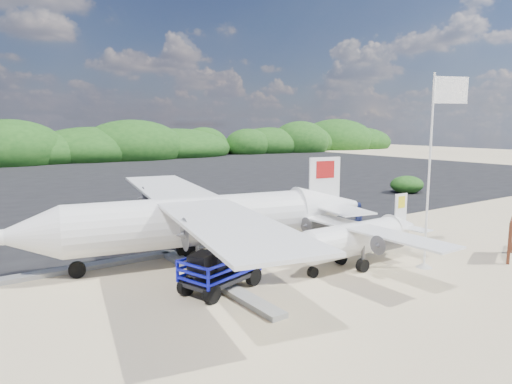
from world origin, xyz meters
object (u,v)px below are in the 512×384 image
baggage_cart (221,290)px  crew_b (356,221)px  flagpole (424,267)px  signboard (509,258)px  aircraft_large (287,176)px  aircraft_small (7,184)px  crew_a (184,230)px

baggage_cart → crew_b: bearing=-4.0°
flagpole → signboard: bearing=-17.1°
flagpole → aircraft_large: flagpole is taller
flagpole → aircraft_small: 34.62m
baggage_cart → aircraft_small: aircraft_small is taller
signboard → crew_a: bearing=116.6°
baggage_cart → crew_a: (1.01, 4.61, 0.80)m
signboard → aircraft_small: aircraft_small is taller
flagpole → crew_a: size_ratio=4.10×
baggage_cart → flagpole: bearing=-34.6°
aircraft_large → signboard: bearing=80.6°
crew_a → aircraft_large: size_ratio=0.10×
aircraft_small → crew_b: bearing=108.8°
flagpole → aircraft_small: (-9.26, 33.36, 0.00)m
crew_b → aircraft_large: size_ratio=0.11×
baggage_cart → crew_a: crew_a is taller
crew_a → flagpole: bearing=142.5°
aircraft_large → aircraft_small: 24.19m
flagpole → crew_b: 4.12m
crew_a → baggage_cart: bearing=89.0°
baggage_cart → crew_a: size_ratio=1.62×
crew_a → crew_b: 7.20m
flagpole → aircraft_small: size_ratio=1.05×
signboard → crew_b: crew_b is taller
signboard → crew_b: size_ratio=1.19×
signboard → baggage_cart: bearing=139.3°
flagpole → aircraft_large: (13.22, 24.41, 0.00)m
aircraft_large → aircraft_small: size_ratio=2.45×
signboard → crew_a: 12.19m
baggage_cart → aircraft_large: (20.06, 22.36, 0.00)m
aircraft_small → flagpole: bearing=105.4°
baggage_cart → crew_a: 4.79m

